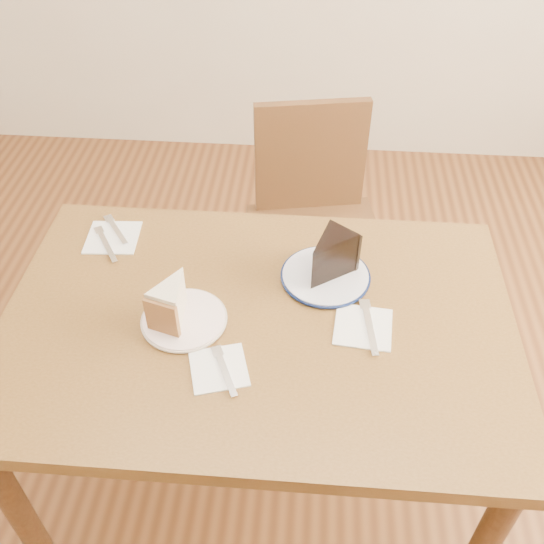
% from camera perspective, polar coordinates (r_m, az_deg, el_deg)
% --- Properties ---
extents(ground, '(4.00, 4.00, 0.00)m').
position_cam_1_polar(ground, '(2.03, -1.03, -18.89)').
color(ground, '#482713').
rests_on(ground, ground).
extents(table, '(1.20, 0.80, 0.75)m').
position_cam_1_polar(table, '(1.49, -1.33, -6.99)').
color(table, '#492F13').
rests_on(table, ground).
extents(chair_far, '(0.51, 0.51, 0.89)m').
position_cam_1_polar(chair_far, '(2.07, 4.00, 4.10)').
color(chair_far, '#382010').
rests_on(chair_far, ground).
extents(plate_cream, '(0.19, 0.19, 0.01)m').
position_cam_1_polar(plate_cream, '(1.42, -8.26, -4.46)').
color(plate_cream, white).
rests_on(plate_cream, table).
extents(plate_navy, '(0.21, 0.21, 0.01)m').
position_cam_1_polar(plate_navy, '(1.51, 5.05, -0.39)').
color(plate_navy, silver).
rests_on(plate_navy, table).
extents(carrot_cake, '(0.10, 0.13, 0.09)m').
position_cam_1_polar(carrot_cake, '(1.39, -9.18, -2.65)').
color(carrot_cake, beige).
rests_on(carrot_cake, plate_cream).
extents(chocolate_cake, '(0.15, 0.15, 0.10)m').
position_cam_1_polar(chocolate_cake, '(1.47, 5.25, 1.15)').
color(chocolate_cake, black).
rests_on(chocolate_cake, plate_navy).
extents(napkin_cream, '(0.15, 0.15, 0.00)m').
position_cam_1_polar(napkin_cream, '(1.32, -5.03, -9.03)').
color(napkin_cream, white).
rests_on(napkin_cream, table).
extents(napkin_navy, '(0.14, 0.14, 0.00)m').
position_cam_1_polar(napkin_navy, '(1.41, 8.57, -5.13)').
color(napkin_navy, white).
rests_on(napkin_navy, table).
extents(napkin_spare, '(0.14, 0.14, 0.00)m').
position_cam_1_polar(napkin_spare, '(1.68, -14.76, 3.16)').
color(napkin_spare, white).
rests_on(napkin_spare, table).
extents(fork_cream, '(0.07, 0.13, 0.00)m').
position_cam_1_polar(fork_cream, '(1.31, -4.46, -9.29)').
color(fork_cream, silver).
rests_on(fork_cream, napkin_cream).
extents(knife_navy, '(0.04, 0.17, 0.00)m').
position_cam_1_polar(knife_navy, '(1.41, 9.17, -5.13)').
color(knife_navy, silver).
rests_on(knife_navy, napkin_navy).
extents(fork_spare, '(0.09, 0.12, 0.00)m').
position_cam_1_polar(fork_spare, '(1.70, -14.45, 3.88)').
color(fork_spare, silver).
rests_on(fork_spare, napkin_spare).
extents(knife_spare, '(0.10, 0.14, 0.00)m').
position_cam_1_polar(knife_spare, '(1.66, -15.34, 2.52)').
color(knife_spare, white).
rests_on(knife_spare, napkin_spare).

